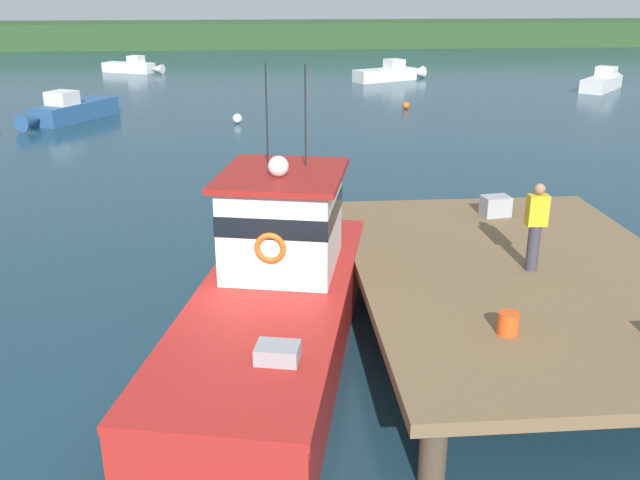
% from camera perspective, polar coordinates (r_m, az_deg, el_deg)
% --- Properties ---
extents(ground_plane, '(200.00, 200.00, 0.00)m').
position_cam_1_polar(ground_plane, '(12.97, -4.84, -8.07)').
color(ground_plane, '#193847').
extents(dock, '(6.00, 9.00, 1.20)m').
position_cam_1_polar(dock, '(13.34, 16.13, -2.91)').
color(dock, '#4C3D2D').
rests_on(dock, ground).
extents(main_fishing_boat, '(4.20, 9.96, 4.80)m').
position_cam_1_polar(main_fishing_boat, '(12.46, -3.49, -4.11)').
color(main_fishing_boat, red).
rests_on(main_fishing_boat, ground).
extents(crate_single_by_cleat, '(0.66, 0.53, 0.45)m').
position_cam_1_polar(crate_single_by_cleat, '(16.19, 14.08, 2.70)').
color(crate_single_by_cleat, '#9E9EA3').
rests_on(crate_single_by_cleat, dock).
extents(bait_bucket, '(0.32, 0.32, 0.34)m').
position_cam_1_polar(bait_bucket, '(10.85, 15.04, -6.56)').
color(bait_bucket, '#E04C19').
rests_on(bait_bucket, dock).
extents(deckhand_by_the_boat, '(0.36, 0.22, 1.63)m').
position_cam_1_polar(deckhand_by_the_boat, '(13.08, 17.12, 1.16)').
color(deckhand_by_the_boat, '#383842').
rests_on(deckhand_by_the_boat, dock).
extents(moored_boat_far_left, '(3.66, 5.49, 1.43)m').
position_cam_1_polar(moored_boat_far_left, '(35.29, -19.68, 9.89)').
color(moored_boat_far_left, '#285184').
rests_on(moored_boat_far_left, ground).
extents(moored_boat_far_right, '(4.24, 4.64, 1.33)m').
position_cam_1_polar(moored_boat_far_right, '(46.65, 22.03, 11.83)').
color(moored_boat_far_right, silver).
rests_on(moored_boat_far_right, ground).
extents(moored_boat_off_the_point, '(5.25, 3.30, 1.35)m').
position_cam_1_polar(moored_boat_off_the_point, '(47.73, 5.67, 13.33)').
color(moored_boat_off_the_point, silver).
rests_on(moored_boat_off_the_point, ground).
extents(moored_boat_mid_harbor, '(4.65, 2.77, 1.19)m').
position_cam_1_polar(moored_boat_mid_harbor, '(53.53, -14.99, 13.45)').
color(moored_boat_mid_harbor, white).
rests_on(moored_boat_mid_harbor, ground).
extents(mooring_buoy_inshore, '(0.37, 0.37, 0.37)m').
position_cam_1_polar(mooring_buoy_inshore, '(36.86, 7.01, 10.81)').
color(mooring_buoy_inshore, '#EA5B19').
rests_on(mooring_buoy_inshore, ground).
extents(mooring_buoy_channel_marker, '(0.44, 0.44, 0.44)m').
position_cam_1_polar(mooring_buoy_channel_marker, '(32.97, -6.74, 9.78)').
color(mooring_buoy_channel_marker, silver).
rests_on(mooring_buoy_channel_marker, ground).
extents(far_shoreline, '(120.00, 8.00, 2.40)m').
position_cam_1_polar(far_shoreline, '(73.59, -5.00, 16.33)').
color(far_shoreline, '#284723').
rests_on(far_shoreline, ground).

